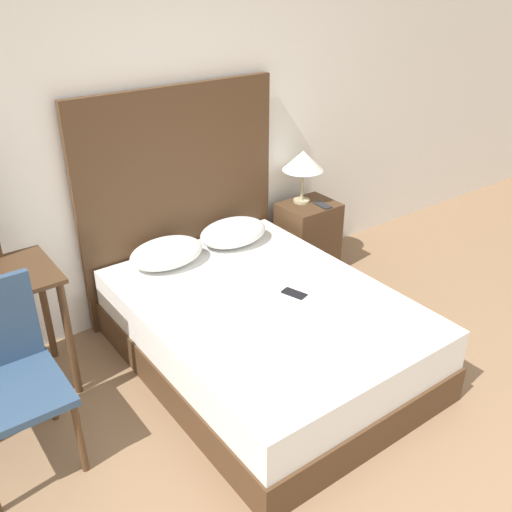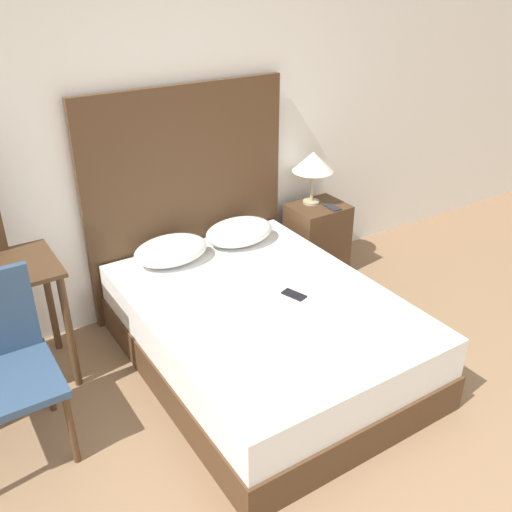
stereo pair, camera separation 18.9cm
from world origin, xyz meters
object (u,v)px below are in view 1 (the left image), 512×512
object	(u,v)px
table_lamp	(303,162)
phone_on_nightstand	(323,205)
phone_on_bed	(294,293)
nightstand	(308,238)
chair	(3,369)
bed	(265,332)

from	to	relation	value
table_lamp	phone_on_nightstand	world-z (taller)	table_lamp
phone_on_bed	table_lamp	xyz separation A→B (m)	(0.81, 0.89, 0.44)
phone_on_bed	nightstand	size ratio (longest dim) A/B	0.28
nightstand	chair	xyz separation A→B (m)	(-2.46, -0.58, 0.24)
bed	nightstand	size ratio (longest dim) A/B	3.21
bed	phone_on_nightstand	distance (m)	1.31
bed	phone_on_bed	bearing A→B (deg)	-19.50
phone_on_nightstand	bed	bearing A→B (deg)	-147.79
nightstand	table_lamp	size ratio (longest dim) A/B	1.43
nightstand	chair	world-z (taller)	chair
phone_on_nightstand	phone_on_bed	bearing A→B (deg)	-140.60
nightstand	table_lamp	world-z (taller)	table_lamp
bed	table_lamp	size ratio (longest dim) A/B	4.61
bed	nightstand	world-z (taller)	nightstand
nightstand	table_lamp	distance (m)	0.63
bed	table_lamp	distance (m)	1.45
phone_on_bed	phone_on_nightstand	bearing A→B (deg)	39.40
phone_on_bed	nightstand	bearing A→B (deg)	44.67
table_lamp	chair	world-z (taller)	table_lamp
bed	phone_on_nightstand	bearing A→B (deg)	32.21
phone_on_bed	table_lamp	bearing A→B (deg)	47.71
bed	phone_on_nightstand	world-z (taller)	phone_on_nightstand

